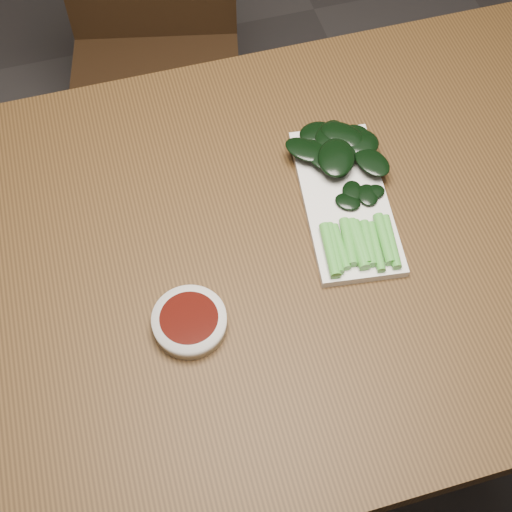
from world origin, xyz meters
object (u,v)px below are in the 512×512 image
object	(u,v)px
sauce_bowl	(190,322)
gai_lan	(345,179)
chair_far	(154,52)
serving_plate	(345,201)
table	(273,268)

from	to	relation	value
sauce_bowl	gai_lan	bearing A→B (deg)	30.23
chair_far	gai_lan	xyz separation A→B (m)	(0.20, -0.67, 0.29)
serving_plate	gai_lan	world-z (taller)	gai_lan
chair_far	gai_lan	world-z (taller)	chair_far
chair_far	sauce_bowl	world-z (taller)	chair_far
chair_far	sauce_bowl	bearing A→B (deg)	-83.18
sauce_bowl	serving_plate	size ratio (longest dim) A/B	0.35
serving_plate	chair_far	bearing A→B (deg)	105.54
table	chair_far	size ratio (longest dim) A/B	1.57
sauce_bowl	serving_plate	distance (m)	0.31
chair_far	serving_plate	bearing A→B (deg)	-61.90
sauce_bowl	serving_plate	bearing A→B (deg)	26.88
serving_plate	sauce_bowl	bearing A→B (deg)	-153.12
sauce_bowl	gai_lan	world-z (taller)	gai_lan
chair_far	serving_plate	distance (m)	0.77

